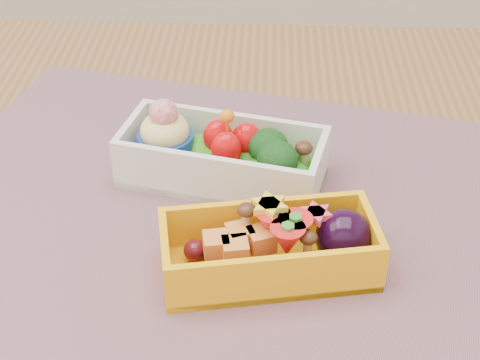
{
  "coord_description": "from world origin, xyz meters",
  "views": [
    {
      "loc": [
        0.07,
        -0.5,
        1.16
      ],
      "look_at": [
        0.05,
        -0.0,
        0.79
      ],
      "focal_mm": 54.92,
      "sensor_mm": 36.0,
      "label": 1
    }
  ],
  "objects_px": {
    "placemat": "(231,219)",
    "bento_white": "(221,156)",
    "table": "(184,292)",
    "bento_yellow": "(274,247)"
  },
  "relations": [
    {
      "from": "placemat",
      "to": "bento_white",
      "type": "distance_m",
      "value": 0.06
    },
    {
      "from": "bento_white",
      "to": "bento_yellow",
      "type": "height_order",
      "value": "bento_white"
    },
    {
      "from": "table",
      "to": "bento_white",
      "type": "height_order",
      "value": "bento_white"
    },
    {
      "from": "placemat",
      "to": "bento_yellow",
      "type": "distance_m",
      "value": 0.08
    },
    {
      "from": "table",
      "to": "bento_white",
      "type": "bearing_deg",
      "value": 53.42
    },
    {
      "from": "placemat",
      "to": "bento_yellow",
      "type": "bearing_deg",
      "value": -60.36
    },
    {
      "from": "table",
      "to": "bento_white",
      "type": "distance_m",
      "value": 0.14
    },
    {
      "from": "table",
      "to": "placemat",
      "type": "relative_size",
      "value": 2.12
    },
    {
      "from": "table",
      "to": "bento_white",
      "type": "relative_size",
      "value": 6.07
    },
    {
      "from": "bento_yellow",
      "to": "table",
      "type": "bearing_deg",
      "value": 128.15
    }
  ]
}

